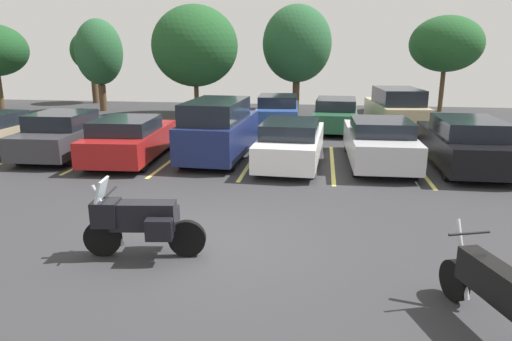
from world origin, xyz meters
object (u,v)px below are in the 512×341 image
object	(u,v)px
car_far_green	(336,114)
car_red	(130,139)
motorcycle_touring	(139,221)
car_black	(464,143)
car_white	(291,142)
motorcycle_second	(492,290)
car_far_blue	(278,112)
car_charcoal	(67,134)
car_navy	(219,130)
car_silver	(379,142)
car_far_champagne	(396,109)

from	to	relation	value
car_far_green	car_red	bearing A→B (deg)	-134.86
motorcycle_touring	car_black	bearing A→B (deg)	44.75
car_red	car_far_green	distance (m)	9.59
car_red	car_white	size ratio (longest dim) A/B	0.93
car_far_green	motorcycle_second	bearing A→B (deg)	-83.88
car_white	car_far_blue	size ratio (longest dim) A/B	1.12
motorcycle_touring	car_far_blue	bearing A→B (deg)	85.36
motorcycle_touring	car_black	world-z (taller)	car_black
car_charcoal	car_navy	xyz separation A→B (m)	(5.30, 0.11, 0.26)
motorcycle_second	car_silver	bearing A→B (deg)	92.84
motorcycle_touring	car_navy	world-z (taller)	car_navy
car_red	car_black	distance (m)	10.48
car_charcoal	car_far_champagne	xyz separation A→B (m)	(11.87, 6.63, 0.20)
car_silver	motorcycle_second	bearing A→B (deg)	-87.16
car_red	car_far_champagne	distance (m)	11.79
motorcycle_second	car_far_green	size ratio (longest dim) A/B	0.43
car_far_champagne	car_red	bearing A→B (deg)	-142.78
car_silver	car_black	size ratio (longest dim) A/B	1.00
car_far_green	car_silver	bearing A→B (deg)	-79.25
car_navy	motorcycle_second	bearing A→B (deg)	-58.19
motorcycle_touring	car_navy	xyz separation A→B (m)	(-0.22, 7.49, 0.31)
motorcycle_touring	car_red	distance (m)	7.52
car_white	motorcycle_touring	bearing A→B (deg)	-106.97
car_navy	car_far_champagne	bearing A→B (deg)	44.75
car_charcoal	car_far_champagne	world-z (taller)	car_far_champagne
car_far_blue	car_far_green	world-z (taller)	car_far_blue
car_red	car_black	size ratio (longest dim) A/B	0.95
car_red	car_charcoal	bearing A→B (deg)	168.56
car_navy	car_far_blue	bearing A→B (deg)	78.00
car_black	car_far_champagne	distance (m)	6.73
motorcycle_touring	car_charcoal	world-z (taller)	car_charcoal
motorcycle_touring	car_far_green	bearing A→B (deg)	74.75
car_red	car_far_champagne	size ratio (longest dim) A/B	0.92
motorcycle_touring	car_far_blue	distance (m)	13.86
car_white	car_black	distance (m)	5.24
car_charcoal	car_red	size ratio (longest dim) A/B	1.04
car_far_blue	car_white	bearing A→B (deg)	-80.88
car_far_blue	car_far_champagne	bearing A→B (deg)	2.13
car_red	motorcycle_touring	bearing A→B (deg)	-66.15
motorcycle_touring	car_black	size ratio (longest dim) A/B	0.45
car_silver	car_white	bearing A→B (deg)	-174.36
car_silver	car_far_blue	xyz separation A→B (m)	(-3.79, 6.37, 0.00)
car_white	car_far_green	size ratio (longest dim) A/B	0.99
motorcycle_second	car_far_blue	xyz separation A→B (m)	(-4.23, 15.31, 0.15)
car_charcoal	car_red	distance (m)	2.53
car_red	car_navy	world-z (taller)	car_navy
car_navy	car_far_blue	size ratio (longest dim) A/B	1.05
car_navy	car_far_green	xyz separation A→B (m)	(3.95, 6.19, -0.28)
car_charcoal	car_navy	distance (m)	5.30
motorcycle_touring	car_far_champagne	world-z (taller)	car_far_champagne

